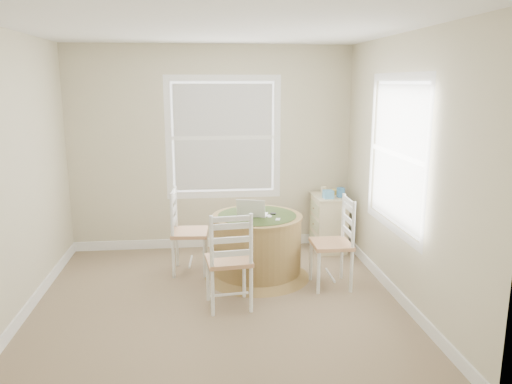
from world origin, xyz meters
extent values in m
cube|color=#8D7759|center=(0.00, 0.00, -0.01)|extent=(3.60, 3.60, 0.02)
cube|color=white|center=(0.00, 0.00, 2.61)|extent=(3.60, 3.60, 0.02)
cube|color=beige|center=(0.00, 1.81, 1.30)|extent=(3.60, 0.02, 2.60)
cube|color=beige|center=(0.00, -1.81, 1.30)|extent=(3.60, 0.02, 2.60)
cube|color=beige|center=(-1.81, 0.00, 1.30)|extent=(0.02, 3.60, 2.60)
cube|color=beige|center=(1.81, 0.00, 1.30)|extent=(0.02, 3.60, 2.60)
cube|color=white|center=(0.00, 1.79, 0.06)|extent=(3.60, 0.02, 0.12)
cube|color=white|center=(-1.79, 0.00, 0.06)|extent=(0.02, 3.60, 0.12)
cube|color=white|center=(1.79, 0.00, 0.06)|extent=(0.02, 3.60, 0.12)
cylinder|color=olive|center=(0.46, 0.70, 0.39)|extent=(0.98, 0.98, 0.63)
cone|color=olive|center=(0.46, 0.70, 0.04)|extent=(1.18, 1.18, 0.07)
cylinder|color=olive|center=(0.46, 0.70, 0.69)|extent=(1.00, 1.00, 0.03)
cylinder|color=#3A4920|center=(0.46, 0.70, 0.71)|extent=(0.86, 0.86, 0.01)
cone|color=#3A4920|center=(0.46, 0.70, 0.65)|extent=(0.96, 0.96, 0.10)
cube|color=white|center=(0.41, 0.71, 0.71)|extent=(0.36, 0.29, 0.02)
cube|color=silver|center=(0.41, 0.71, 0.72)|extent=(0.28, 0.18, 0.00)
cube|color=black|center=(0.38, 0.58, 0.82)|extent=(0.31, 0.14, 0.20)
ellipsoid|color=white|center=(0.58, 0.62, 0.72)|extent=(0.08, 0.10, 0.03)
cube|color=#B7BABF|center=(0.66, 0.49, 0.71)|extent=(0.07, 0.10, 0.02)
cube|color=black|center=(0.64, 0.71, 0.71)|extent=(0.07, 0.06, 0.02)
cube|color=beige|center=(1.48, 1.50, 0.35)|extent=(0.38, 0.52, 0.70)
cube|color=beige|center=(1.48, 1.50, 0.71)|extent=(0.42, 0.55, 0.02)
cube|color=#B9BF8C|center=(1.30, 1.50, 0.14)|extent=(0.02, 0.44, 0.15)
cube|color=#B9BF8C|center=(1.30, 1.50, 0.36)|extent=(0.02, 0.44, 0.15)
cube|color=#B9BF8C|center=(1.30, 1.50, 0.56)|extent=(0.02, 0.44, 0.15)
cube|color=#5BA3D1|center=(1.43, 1.37, 0.77)|extent=(0.12, 0.12, 0.10)
cube|color=gold|center=(1.51, 1.57, 0.75)|extent=(0.15, 0.10, 0.06)
cube|color=teal|center=(1.59, 1.41, 0.78)|extent=(0.08, 0.08, 0.12)
cylinder|color=beige|center=(1.44, 1.63, 0.77)|extent=(0.07, 0.07, 0.09)
camera|label=1|loc=(-0.13, -4.56, 2.14)|focal=35.00mm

